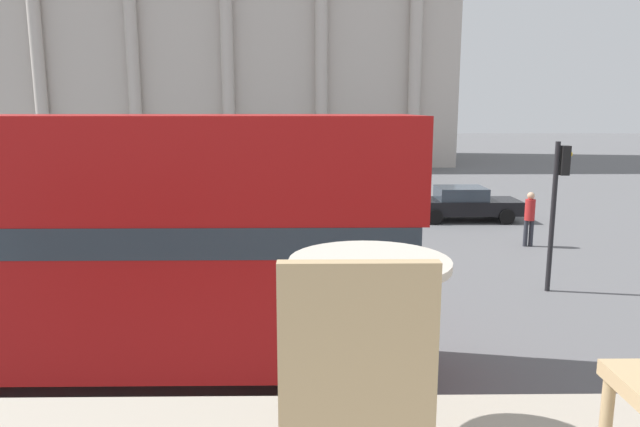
% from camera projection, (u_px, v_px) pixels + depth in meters
% --- Properties ---
extents(double_decker_bus, '(10.27, 2.67, 4.35)m').
position_uv_depth(double_decker_bus, '(90.00, 239.00, 9.00)').
color(double_decker_bus, black).
rests_on(double_decker_bus, ground_plane).
extents(cafe_dining_table, '(0.60, 0.60, 0.73)m').
position_uv_depth(cafe_dining_table, '(369.00, 310.00, 2.13)').
color(cafe_dining_table, '#2D2D30').
rests_on(cafe_dining_table, cafe_floor_slab).
extents(cafe_chair_0, '(0.40, 0.40, 0.91)m').
position_uv_depth(cafe_chair_0, '(354.00, 389.00, 1.57)').
color(cafe_chair_0, tan).
rests_on(cafe_chair_0, cafe_floor_slab).
extents(plaza_building_left, '(34.68, 16.34, 26.32)m').
position_uv_depth(plaza_building_left, '(239.00, 3.00, 48.06)').
color(plaza_building_left, '#BCB2A8').
rests_on(plaza_building_left, ground_plane).
extents(traffic_light_near, '(0.42, 0.24, 3.68)m').
position_uv_depth(traffic_light_near, '(557.00, 195.00, 13.66)').
color(traffic_light_near, black).
rests_on(traffic_light_near, ground_plane).
extents(traffic_light_mid, '(0.42, 0.24, 3.67)m').
position_uv_depth(traffic_light_mid, '(197.00, 168.00, 19.85)').
color(traffic_light_mid, black).
rests_on(traffic_light_mid, ground_plane).
extents(traffic_light_far, '(0.42, 0.24, 3.93)m').
position_uv_depth(traffic_light_far, '(263.00, 148.00, 27.73)').
color(traffic_light_far, black).
rests_on(traffic_light_far, ground_plane).
extents(car_black, '(4.20, 1.93, 1.35)m').
position_uv_depth(car_black, '(464.00, 203.00, 22.86)').
color(car_black, black).
rests_on(car_black, ground_plane).
extents(pedestrian_yellow, '(0.32, 0.32, 1.76)m').
position_uv_depth(pedestrian_yellow, '(235.00, 170.00, 31.94)').
color(pedestrian_yellow, '#282B33').
rests_on(pedestrian_yellow, ground_plane).
extents(pedestrian_blue, '(0.32, 0.32, 1.82)m').
position_uv_depth(pedestrian_blue, '(139.00, 188.00, 24.47)').
color(pedestrian_blue, '#282B33').
rests_on(pedestrian_blue, ground_plane).
extents(pedestrian_black, '(0.32, 0.32, 1.71)m').
position_uv_depth(pedestrian_black, '(396.00, 191.00, 24.07)').
color(pedestrian_black, '#282B33').
rests_on(pedestrian_black, ground_plane).
extents(pedestrian_red, '(0.32, 0.32, 1.79)m').
position_uv_depth(pedestrian_red, '(530.00, 215.00, 18.47)').
color(pedestrian_red, '#282B33').
rests_on(pedestrian_red, ground_plane).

